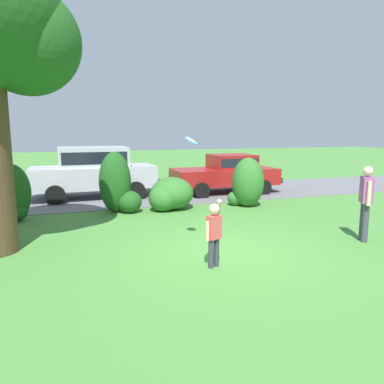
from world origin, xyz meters
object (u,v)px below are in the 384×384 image
parked_suv (93,170)px  frisbee (191,141)px  parked_sedan (226,172)px  child_thrower (214,230)px  adult_onlooker (366,199)px

parked_suv → frisbee: bearing=-77.7°
parked_sedan → parked_suv: parked_suv is taller
child_thrower → frisbee: (-0.04, 1.19, 1.61)m
child_thrower → adult_onlooker: adult_onlooker is taller
adult_onlooker → frisbee: bearing=169.2°
parked_suv → adult_onlooker: parked_suv is taller
parked_sedan → child_thrower: bearing=-115.6°
parked_suv → adult_onlooker: (5.47, -7.73, -0.09)m
adult_onlooker → parked_suv: bearing=125.3°
child_thrower → adult_onlooker: bearing=6.4°
parked_sedan → frisbee: frisbee is taller
parked_sedan → parked_suv: (-5.22, 0.51, 0.23)m
parked_sedan → adult_onlooker: (0.25, -7.22, 0.13)m
parked_suv → adult_onlooker: size_ratio=2.72×
parked_sedan → frisbee: (-3.70, -6.46, 1.48)m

